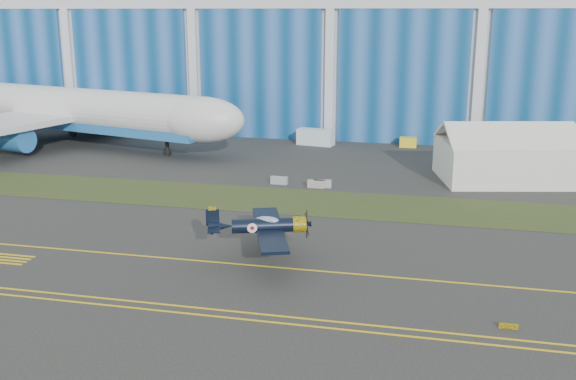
% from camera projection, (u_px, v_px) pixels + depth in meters
% --- Properties ---
extents(ground, '(260.00, 260.00, 0.00)m').
position_uv_depth(ground, '(235.00, 242.00, 59.06)').
color(ground, '#353532').
rests_on(ground, ground).
extents(grass_median, '(260.00, 10.00, 0.02)m').
position_uv_depth(grass_median, '(274.00, 200.00, 72.24)').
color(grass_median, '#475128').
rests_on(grass_median, ground).
extents(hangar, '(220.00, 45.70, 30.00)m').
position_uv_depth(hangar, '(350.00, 37.00, 122.82)').
color(hangar, silver).
rests_on(hangar, ground).
extents(taxiway_centreline, '(200.00, 0.20, 0.02)m').
position_uv_depth(taxiway_centreline, '(216.00, 262.00, 54.35)').
color(taxiway_centreline, yellow).
rests_on(taxiway_centreline, ground).
extents(edge_line_near, '(80.00, 0.20, 0.02)m').
position_uv_depth(edge_line_near, '(171.00, 312.00, 45.40)').
color(edge_line_near, yellow).
rests_on(edge_line_near, ground).
extents(edge_line_far, '(80.00, 0.20, 0.02)m').
position_uv_depth(edge_line_far, '(177.00, 306.00, 46.35)').
color(edge_line_far, yellow).
rests_on(edge_line_far, ground).
extents(guard_board_right, '(1.20, 0.15, 0.35)m').
position_uv_depth(guard_board_right, '(508.00, 326.00, 42.96)').
color(guard_board_right, yellow).
rests_on(guard_board_right, ground).
extents(warbird, '(12.54, 13.75, 3.36)m').
position_uv_depth(warbird, '(263.00, 225.00, 53.79)').
color(warbird, black).
rests_on(warbird, ground).
extents(jetliner, '(82.99, 75.35, 24.49)m').
position_uv_depth(jetliner, '(58.00, 62.00, 99.97)').
color(jetliner, silver).
rests_on(jetliner, ground).
extents(tent, '(17.38, 14.30, 7.11)m').
position_uv_depth(tent, '(506.00, 151.00, 79.91)').
color(tent, white).
rests_on(tent, ground).
extents(shipping_container, '(5.79, 3.12, 2.38)m').
position_uv_depth(shipping_container, '(316.00, 137.00, 101.74)').
color(shipping_container, white).
rests_on(shipping_container, ground).
extents(tug, '(2.49, 1.58, 1.44)m').
position_uv_depth(tug, '(408.00, 142.00, 100.26)').
color(tug, yellow).
rests_on(tug, ground).
extents(barrier_a, '(2.03, 0.70, 0.90)m').
position_uv_depth(barrier_a, '(279.00, 180.00, 78.79)').
color(barrier_a, '#909798').
rests_on(barrier_a, ground).
extents(barrier_b, '(2.02, 0.67, 0.90)m').
position_uv_depth(barrier_b, '(316.00, 184.00, 77.18)').
color(barrier_b, '#9B938B').
rests_on(barrier_b, ground).
extents(barrier_c, '(2.07, 0.90, 0.90)m').
position_uv_depth(barrier_c, '(323.00, 184.00, 77.24)').
color(barrier_c, '#91989A').
rests_on(barrier_c, ground).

